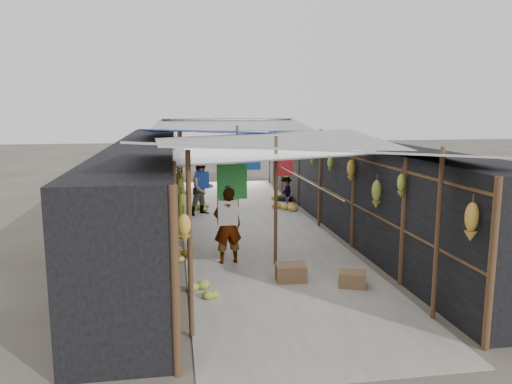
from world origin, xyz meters
TOP-DOWN VIEW (x-y plane):
  - ground at (0.00, 0.00)m, footprint 80.00×80.00m
  - aisle_slab at (0.00, 6.50)m, footprint 3.60×16.00m
  - stall_left at (-2.70, 6.50)m, footprint 1.40×15.00m
  - stall_right at (2.70, 6.50)m, footprint 1.40×15.00m
  - crate_near at (0.08, 1.97)m, footprint 0.57×0.47m
  - crate_mid at (1.09, 1.50)m, footprint 0.58×0.53m
  - crate_back at (-0.19, 11.26)m, footprint 0.47×0.40m
  - black_basin at (1.70, 9.84)m, footprint 0.55×0.55m
  - vendor_elderly at (-0.95, 3.22)m, footprint 0.62×0.44m
  - shopper_blue at (-1.18, 8.03)m, footprint 0.95×0.89m
  - vendor_seated at (1.54, 8.81)m, footprint 0.42×0.67m
  - market_canopy at (0.03, 6.85)m, footprint 5.62×15.20m
  - hanging_bananas at (0.03, 6.33)m, footprint 3.95×14.48m
  - floor_bananas at (-0.25, 7.17)m, footprint 4.10×10.28m

SIDE VIEW (x-z plane):
  - ground at x=0.00m, z-range 0.00..0.00m
  - aisle_slab at x=0.00m, z-range 0.00..0.02m
  - black_basin at x=1.70m, z-range 0.00..0.17m
  - crate_back at x=-0.19m, z-range 0.00..0.27m
  - crate_mid at x=1.09m, z-range 0.00..0.28m
  - crate_near at x=0.08m, z-range 0.00..0.32m
  - floor_bananas at x=-0.25m, z-range -0.01..0.34m
  - vendor_seated at x=1.54m, z-range 0.00..0.99m
  - shopper_blue at x=-1.18m, z-range 0.00..1.55m
  - vendor_elderly at x=-0.95m, z-range 0.00..1.58m
  - stall_left at x=-2.70m, z-range 0.00..2.30m
  - stall_right at x=2.70m, z-range 0.00..2.30m
  - hanging_bananas at x=0.03m, z-range 1.25..2.08m
  - market_canopy at x=0.03m, z-range 1.02..3.79m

